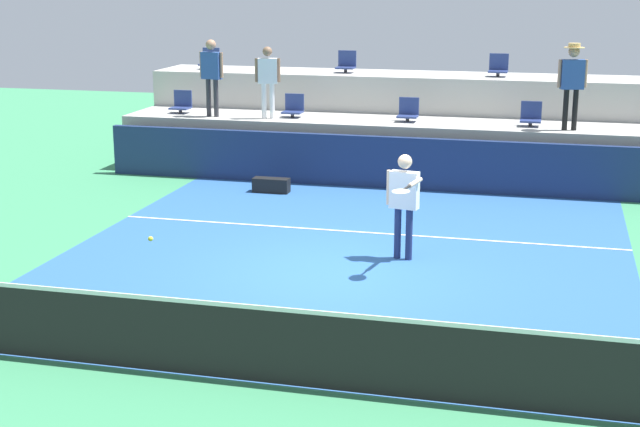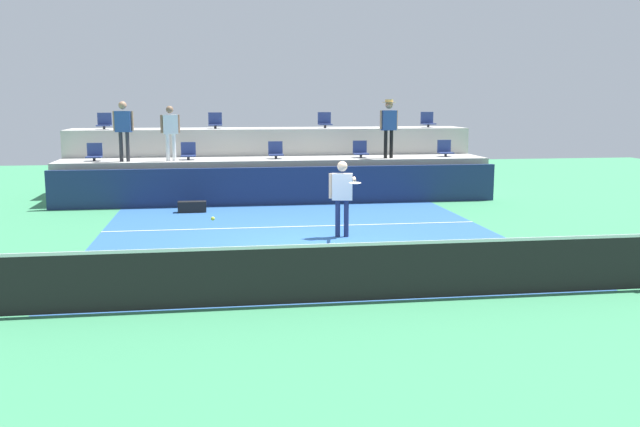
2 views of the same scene
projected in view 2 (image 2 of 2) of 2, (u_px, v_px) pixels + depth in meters
ground_plane at (307, 248)px, 14.34m from camera, size 40.00×40.00×0.00m
court_inner_paint at (301, 238)px, 15.31m from camera, size 9.00×10.00×0.01m
court_service_line at (294, 227)px, 16.68m from camera, size 9.00×0.06×0.00m
tennis_net at (342, 271)px, 10.36m from camera, size 10.48×0.08×1.07m
sponsor_backboard at (280, 186)px, 20.10m from camera, size 13.00×0.16×1.10m
seating_tier_lower at (276, 179)px, 21.36m from camera, size 13.00×1.80×1.25m
seating_tier_upper at (271, 160)px, 23.05m from camera, size 13.00×1.80×2.10m
stadium_chair_lower_far_left at (94, 153)px, 20.37m from camera, size 0.44×0.40×0.52m
stadium_chair_lower_left at (188, 152)px, 20.77m from camera, size 0.44×0.40×0.52m
stadium_chair_lower_center at (276, 151)px, 21.16m from camera, size 0.44×0.40×0.52m
stadium_chair_lower_right at (360, 151)px, 21.55m from camera, size 0.44×0.40×0.52m
stadium_chair_lower_far_right at (445, 150)px, 21.95m from camera, size 0.44×0.40×0.52m
stadium_chair_upper_far_left at (104, 122)px, 22.00m from camera, size 0.44×0.40×0.52m
stadium_chair_upper_left at (215, 122)px, 22.51m from camera, size 0.44×0.40×0.52m
stadium_chair_upper_right at (325, 121)px, 23.04m from camera, size 0.44×0.40×0.52m
stadium_chair_upper_far_right at (428, 121)px, 23.56m from camera, size 0.44×0.40×0.52m
tennis_player at (343, 191)px, 15.27m from camera, size 0.59×1.25×1.69m
spectator_leaning_on_rail at (123, 125)px, 19.99m from camera, size 0.60×0.27×1.73m
spectator_in_white at (170, 128)px, 20.20m from camera, size 0.57×0.28×1.60m
spectator_with_hat at (389, 122)px, 21.14m from camera, size 0.60×0.50×1.79m
tennis_ball at (213, 219)px, 11.70m from camera, size 0.07×0.07×0.07m
equipment_bag at (192, 207)px, 18.83m from camera, size 0.76×0.28×0.30m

